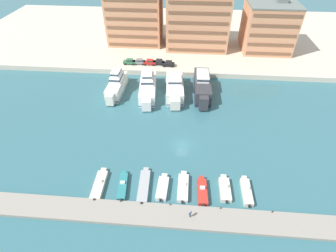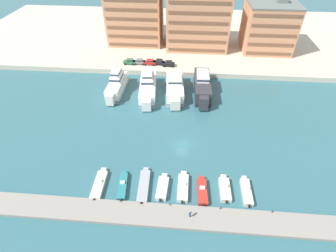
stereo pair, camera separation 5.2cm
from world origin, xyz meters
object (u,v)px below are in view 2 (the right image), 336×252
(motorboat_white_center_left, at_px, (162,188))
(car_grey_left, at_px, (139,61))
(motorboat_cream_right, at_px, (246,191))
(pedestrian_near_edge, at_px, (190,214))
(motorboat_red_center_right, at_px, (202,191))
(yacht_ivory_mid_left, at_px, (175,87))
(motorboat_teal_left, at_px, (123,186))
(motorboat_white_center, at_px, (183,187))
(car_black_center_left, at_px, (159,62))
(yacht_white_left, at_px, (148,87))
(motorboat_cream_mid_right, at_px, (225,189))
(car_black_center, at_px, (169,63))
(car_green_far_left, at_px, (130,61))
(motorboat_grey_mid_left, at_px, (144,186))
(car_red_mid_left, at_px, (150,62))
(yacht_ivory_far_left, at_px, (117,85))
(motorboat_cream_far_left, at_px, (99,184))
(yacht_charcoal_center_left, at_px, (202,86))

(motorboat_white_center_left, bearing_deg, car_grey_left, 104.39)
(motorboat_cream_right, distance_m, pedestrian_near_edge, 12.52)
(motorboat_red_center_right, bearing_deg, yacht_ivory_mid_left, 102.10)
(motorboat_teal_left, height_order, motorboat_white_center, motorboat_white_center)
(motorboat_red_center_right, height_order, car_black_center_left, car_black_center_left)
(yacht_white_left, distance_m, pedestrian_near_edge, 42.03)
(motorboat_teal_left, relative_size, motorboat_white_center_left, 1.14)
(motorboat_cream_mid_right, bearing_deg, car_black_center, 107.13)
(car_green_far_left, height_order, car_black_center, same)
(car_black_center_left, bearing_deg, yacht_ivory_mid_left, -67.33)
(car_green_far_left, bearing_deg, motorboat_white_center_left, -72.03)
(car_black_center_left, height_order, pedestrian_near_edge, car_black_center_left)
(motorboat_red_center_right, height_order, motorboat_cream_mid_right, motorboat_red_center_right)
(motorboat_grey_mid_left, relative_size, motorboat_cream_right, 1.26)
(car_grey_left, height_order, car_red_mid_left, same)
(motorboat_white_center_left, xyz_separation_m, car_black_center_left, (-6.05, 49.80, 2.08))
(car_black_center, bearing_deg, pedestrian_near_edge, -81.51)
(yacht_ivory_far_left, xyz_separation_m, motorboat_red_center_right, (24.69, -34.60, -1.84))
(yacht_ivory_far_left, xyz_separation_m, car_grey_left, (4.26, 15.16, 0.24))
(car_green_far_left, bearing_deg, motorboat_white_center, -67.74)
(car_red_mid_left, bearing_deg, motorboat_white_center, -75.00)
(motorboat_white_center_left, height_order, car_grey_left, car_grey_left)
(yacht_ivory_mid_left, relative_size, car_red_mid_left, 4.27)
(motorboat_white_center, bearing_deg, motorboat_cream_mid_right, 1.49)
(yacht_ivory_mid_left, bearing_deg, car_black_center, 101.88)
(motorboat_white_center_left, xyz_separation_m, motorboat_red_center_right, (7.71, -0.19, 0.00))
(motorboat_grey_mid_left, bearing_deg, motorboat_cream_far_left, -177.68)
(yacht_charcoal_center_left, bearing_deg, motorboat_white_center, -96.93)
(yacht_ivory_far_left, height_order, car_black_center, yacht_ivory_far_left)
(motorboat_teal_left, bearing_deg, motorboat_white_center, 2.97)
(car_grey_left, bearing_deg, motorboat_cream_mid_right, -63.07)
(motorboat_cream_far_left, relative_size, pedestrian_near_edge, 4.61)
(pedestrian_near_edge, bearing_deg, motorboat_red_center_right, 68.14)
(car_black_center_left, bearing_deg, motorboat_cream_mid_right, -69.70)
(car_green_far_left, height_order, car_red_mid_left, same)
(motorboat_white_center_left, height_order, car_green_far_left, car_green_far_left)
(motorboat_red_center_right, xyz_separation_m, car_black_center, (-10.48, 49.13, 2.08))
(yacht_charcoal_center_left, xyz_separation_m, motorboat_cream_far_left, (-20.76, -35.59, -2.01))
(car_red_mid_left, xyz_separation_m, car_black_center_left, (3.09, 0.32, 0.00))
(motorboat_grey_mid_left, bearing_deg, car_black_center_left, 92.72)
(car_black_center, bearing_deg, motorboat_cream_mid_right, -72.87)
(yacht_ivory_mid_left, height_order, car_green_far_left, yacht_ivory_mid_left)
(car_black_center, bearing_deg, motorboat_teal_left, -95.94)
(motorboat_teal_left, relative_size, car_black_center, 1.75)
(car_red_mid_left, distance_m, car_black_center_left, 3.11)
(yacht_ivory_mid_left, height_order, motorboat_cream_mid_right, yacht_ivory_mid_left)
(yacht_white_left, relative_size, motorboat_cream_right, 2.62)
(motorboat_cream_far_left, height_order, motorboat_white_center, motorboat_white_center)
(yacht_ivory_far_left, relative_size, car_black_center, 3.75)
(motorboat_white_center, relative_size, motorboat_cream_right, 1.06)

